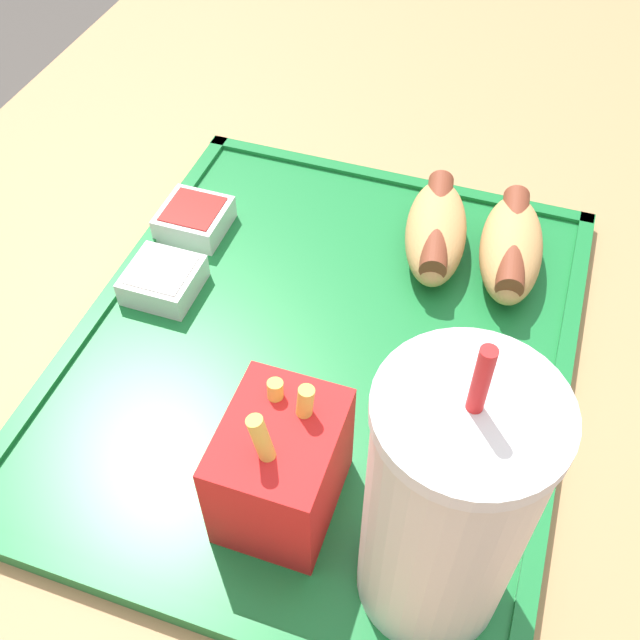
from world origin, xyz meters
TOP-DOWN VIEW (x-y plane):
  - dining_table at (0.00, 0.00)m, footprint 1.43×0.80m
  - food_tray at (-0.03, 0.00)m, footprint 0.41×0.34m
  - soda_cup at (0.11, 0.11)m, footprint 0.08×0.08m
  - hot_dog_far at (-0.15, 0.11)m, footprint 0.12×0.06m
  - hot_dog_near at (-0.15, 0.05)m, footprint 0.12×0.06m
  - fries_carton at (0.09, 0.02)m, footprint 0.08×0.06m
  - sauce_cup_mayo at (-0.05, -0.13)m, footprint 0.05×0.05m
  - sauce_cup_ketchup at (-0.12, -0.14)m, footprint 0.05×0.05m

SIDE VIEW (x-z plane):
  - dining_table at x=0.00m, z-range 0.00..0.75m
  - food_tray at x=-0.03m, z-range 0.75..0.77m
  - sauce_cup_mayo at x=-0.05m, z-range 0.76..0.79m
  - sauce_cup_ketchup at x=-0.12m, z-range 0.76..0.79m
  - hot_dog_near at x=-0.15m, z-range 0.76..0.80m
  - hot_dog_far at x=-0.15m, z-range 0.76..0.80m
  - fries_carton at x=0.09m, z-range 0.75..0.86m
  - soda_cup at x=0.11m, z-range 0.75..0.95m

